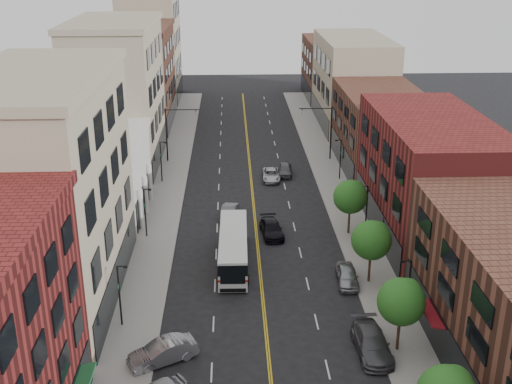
{
  "coord_description": "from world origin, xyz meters",
  "views": [
    {
      "loc": [
        -2.44,
        -34.57,
        27.34
      ],
      "look_at": [
        -0.09,
        23.23,
        5.0
      ],
      "focal_mm": 45.0,
      "sensor_mm": 36.0,
      "label": 1
    }
  ],
  "objects": [
    {
      "name": "car_lane_b",
      "position": [
        2.48,
        40.37,
        0.65
      ],
      "size": [
        2.29,
        4.75,
        1.3
      ],
      "primitive_type": "imported",
      "rotation": [
        0.0,
        0.0,
        -0.03
      ],
      "color": "#B9BAC1",
      "rests_on": "ground"
    },
    {
      "name": "bldg_r_mid",
      "position": [
        17.0,
        24.0,
        6.0
      ],
      "size": [
        10.0,
        22.0,
        12.0
      ],
      "primitive_type": "cube",
      "color": "maroon",
      "rests_on": "ground"
    },
    {
      "name": "signal_mast_left",
      "position": [
        -10.27,
        48.0,
        4.65
      ],
      "size": [
        4.49,
        0.18,
        7.2
      ],
      "color": "black",
      "rests_on": "sidewalk_left"
    },
    {
      "name": "sidewalk_left",
      "position": [
        -10.0,
        35.0,
        0.07
      ],
      "size": [
        4.0,
        110.0,
        0.15
      ],
      "primitive_type": "cube",
      "color": "gray",
      "rests_on": "ground"
    },
    {
      "name": "lamp_r_2",
      "position": [
        10.95,
        24.0,
        2.97
      ],
      "size": [
        0.81,
        0.55,
        5.05
      ],
      "color": "black",
      "rests_on": "sidewalk_right"
    },
    {
      "name": "car_lane_behind",
      "position": [
        -2.69,
        28.88,
        0.72
      ],
      "size": [
        2.09,
        4.53,
        1.44
      ],
      "primitive_type": "imported",
      "rotation": [
        0.0,
        0.0,
        3.01
      ],
      "color": "#56565B",
      "rests_on": "ground"
    },
    {
      "name": "lamp_l_2",
      "position": [
        -10.95,
        24.0,
        2.97
      ],
      "size": [
        0.81,
        0.55,
        5.05
      ],
      "color": "black",
      "rests_on": "sidewalk_left"
    },
    {
      "name": "bldg_l_far_c",
      "position": [
        -17.0,
        86.0,
        10.0
      ],
      "size": [
        10.0,
        16.0,
        20.0
      ],
      "primitive_type": "cube",
      "color": "tan",
      "rests_on": "ground"
    },
    {
      "name": "bldg_r_far_b",
      "position": [
        17.0,
        66.0,
        7.0
      ],
      "size": [
        10.0,
        22.0,
        14.0
      ],
      "primitive_type": "cube",
      "color": "tan",
      "rests_on": "ground"
    },
    {
      "name": "bldg_l_white",
      "position": [
        -17.0,
        31.0,
        4.0
      ],
      "size": [
        10.0,
        14.0,
        8.0
      ],
      "primitive_type": "cube",
      "color": "silver",
      "rests_on": "ground"
    },
    {
      "name": "sidewalk_right",
      "position": [
        10.0,
        35.0,
        0.07
      ],
      "size": [
        4.0,
        110.0,
        0.15
      ],
      "primitive_type": "cube",
      "color": "gray",
      "rests_on": "ground"
    },
    {
      "name": "lamp_l_3",
      "position": [
        -10.95,
        40.0,
        2.97
      ],
      "size": [
        0.81,
        0.55,
        5.05
      ],
      "color": "black",
      "rests_on": "sidewalk_left"
    },
    {
      "name": "car_lane_c",
      "position": [
        4.37,
        42.0,
        0.72
      ],
      "size": [
        2.05,
        4.38,
        1.45
      ],
      "primitive_type": "imported",
      "rotation": [
        0.0,
        0.0,
        -0.08
      ],
      "color": "#4D4D53",
      "rests_on": "ground"
    },
    {
      "name": "city_bus",
      "position": [
        -2.37,
        18.06,
        1.71
      ],
      "size": [
        2.91,
        11.49,
        2.94
      ],
      "rotation": [
        0.0,
        0.0,
        -0.02
      ],
      "color": "silver",
      "rests_on": "ground"
    },
    {
      "name": "bldg_r_far_a",
      "position": [
        17.0,
        45.0,
        5.0
      ],
      "size": [
        10.0,
        20.0,
        10.0
      ],
      "primitive_type": "cube",
      "color": "brown",
      "rests_on": "ground"
    },
    {
      "name": "tree_r_3",
      "position": [
        9.39,
        24.07,
        4.13
      ],
      "size": [
        3.4,
        3.4,
        5.59
      ],
      "color": "black",
      "rests_on": "sidewalk_right"
    },
    {
      "name": "lamp_l_1",
      "position": [
        -10.95,
        8.0,
        2.97
      ],
      "size": [
        0.81,
        0.55,
        5.05
      ],
      "color": "black",
      "rests_on": "sidewalk_left"
    },
    {
      "name": "lamp_r_1",
      "position": [
        10.95,
        8.0,
        2.97
      ],
      "size": [
        0.81,
        0.55,
        5.05
      ],
      "color": "black",
      "rests_on": "sidewalk_right"
    },
    {
      "name": "car_parked_far",
      "position": [
        7.4,
        13.89,
        0.74
      ],
      "size": [
        1.94,
        4.43,
        1.48
      ],
      "primitive_type": "imported",
      "rotation": [
        0.0,
        0.0,
        -0.04
      ],
      "color": "#94969B",
      "rests_on": "ground"
    },
    {
      "name": "car_angle_b",
      "position": [
        -7.4,
        3.35,
        0.8
      ],
      "size": [
        5.1,
        3.83,
        1.61
      ],
      "primitive_type": "imported",
      "rotation": [
        0.0,
        0.0,
        -1.07
      ],
      "color": "#96979D",
      "rests_on": "ground"
    },
    {
      "name": "signal_mast_right",
      "position": [
        10.27,
        48.0,
        4.65
      ],
      "size": [
        4.49,
        0.18,
        7.2
      ],
      "color": "black",
      "rests_on": "sidewalk_right"
    },
    {
      "name": "bldg_l_tanoffice",
      "position": [
        -17.0,
        13.0,
        9.0
      ],
      "size": [
        10.0,
        22.0,
        18.0
      ],
      "primitive_type": "cube",
      "color": "tan",
      "rests_on": "ground"
    },
    {
      "name": "tree_r_1",
      "position": [
        9.39,
        4.07,
        4.13
      ],
      "size": [
        3.4,
        3.4,
        5.59
      ],
      "color": "black",
      "rests_on": "sidewalk_right"
    },
    {
      "name": "tree_r_2",
      "position": [
        9.39,
        14.07,
        4.13
      ],
      "size": [
        3.4,
        3.4,
        5.59
      ],
      "color": "black",
      "rests_on": "sidewalk_right"
    },
    {
      "name": "bldg_l_far_b",
      "position": [
        -17.0,
        68.0,
        7.5
      ],
      "size": [
        10.0,
        20.0,
        15.0
      ],
      "primitive_type": "cube",
      "color": "brown",
      "rests_on": "ground"
    },
    {
      "name": "car_lane_a",
      "position": [
        1.5,
        24.0,
        0.71
      ],
      "size": [
        2.55,
        5.12,
        1.43
      ],
      "primitive_type": "imported",
      "rotation": [
        0.0,
        0.0,
        0.11
      ],
      "color": "black",
      "rests_on": "ground"
    },
    {
      "name": "car_parked_mid",
      "position": [
        7.4,
        3.8,
        0.81
      ],
      "size": [
        2.46,
        5.68,
        1.63
      ],
      "primitive_type": "imported",
      "rotation": [
        0.0,
        0.0,
        0.03
      ],
      "color": "#4A494E",
      "rests_on": "ground"
    },
    {
      "name": "bldg_l_far_a",
      "position": [
        -17.0,
        48.0,
        9.0
      ],
      "size": [
        10.0,
        20.0,
        18.0
      ],
      "primitive_type": "cube",
      "color": "tan",
      "rests_on": "ground"
    },
    {
      "name": "lamp_r_3",
      "position": [
        10.95,
        40.0,
        2.97
      ],
      "size": [
        0.81,
        0.55,
        5.05
      ],
      "color": "black",
      "rests_on": "sidewalk_right"
    },
    {
      "name": "bldg_r_far_c",
      "position": [
        17.0,
        86.0,
        5.5
      ],
      "size": [
        10.0,
        18.0,
        11.0
      ],
      "primitive_type": "cube",
      "color": "brown",
      "rests_on": "ground"
    }
  ]
}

